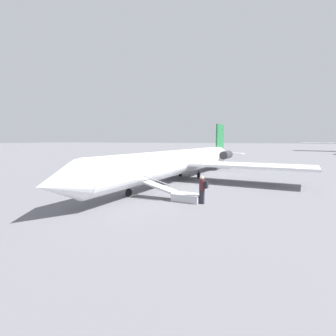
# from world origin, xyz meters

# --- Properties ---
(ground_plane) EXTENTS (600.00, 600.00, 0.00)m
(ground_plane) POSITION_xyz_m (0.00, 0.00, 0.00)
(ground_plane) COLOR slate
(airplane_main) EXTENTS (31.10, 23.97, 6.10)m
(airplane_main) POSITION_xyz_m (-0.89, 0.10, 1.82)
(airplane_main) COLOR white
(airplane_main) RESTS_ON ground
(boarding_stairs) EXTENTS (1.43, 4.10, 1.58)m
(boarding_stairs) POSITION_xyz_m (8.00, 2.85, 0.36)
(boarding_stairs) COLOR #B2B2B7
(boarding_stairs) RESTS_ON ground
(passenger) EXTENTS (0.36, 0.55, 1.74)m
(passenger) POSITION_xyz_m (8.33, 4.34, 1.00)
(passenger) COLOR #23232D
(passenger) RESTS_ON ground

